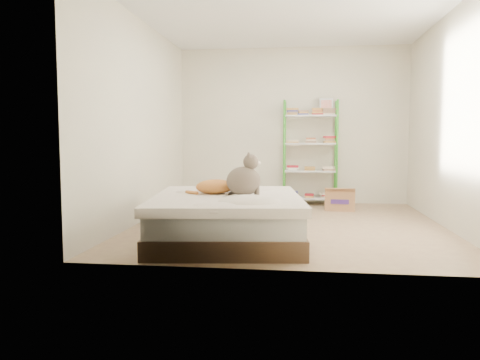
% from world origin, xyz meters
% --- Properties ---
extents(room, '(3.81, 4.21, 2.61)m').
position_xyz_m(room, '(0.00, 0.00, 1.30)').
color(room, tan).
rests_on(room, ground).
extents(bed, '(1.74, 2.07, 0.48)m').
position_xyz_m(bed, '(-0.62, -1.03, 0.24)').
color(bed, '#4A3327').
rests_on(bed, ground).
extents(orange_cat, '(0.56, 0.43, 0.20)m').
position_xyz_m(orange_cat, '(-0.77, -0.94, 0.58)').
color(orange_cat, orange).
rests_on(orange_cat, bed).
extents(grey_cat, '(0.44, 0.39, 0.44)m').
position_xyz_m(grey_cat, '(-0.45, -1.04, 0.70)').
color(grey_cat, '#73685C').
rests_on(grey_cat, bed).
extents(shelf_unit, '(0.88, 0.36, 1.74)m').
position_xyz_m(shelf_unit, '(0.30, 1.88, 0.85)').
color(shelf_unit, green).
rests_on(shelf_unit, ground).
extents(cardboard_box, '(0.47, 0.46, 0.36)m').
position_xyz_m(cardboard_box, '(0.75, 1.31, 0.16)').
color(cardboard_box, '#AB7A53').
rests_on(cardboard_box, ground).
extents(white_bin, '(0.37, 0.34, 0.38)m').
position_xyz_m(white_bin, '(-0.75, 1.85, 0.19)').
color(white_bin, silver).
rests_on(white_bin, ground).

